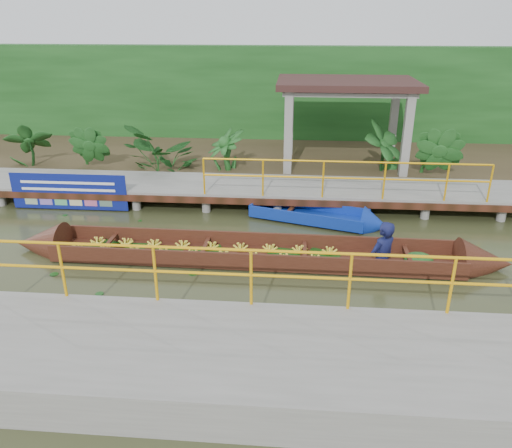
{
  "coord_description": "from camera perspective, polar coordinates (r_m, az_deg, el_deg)",
  "views": [
    {
      "loc": [
        1.48,
        -10.18,
        5.14
      ],
      "look_at": [
        0.58,
        0.5,
        0.6
      ],
      "focal_mm": 35.0,
      "sensor_mm": 36.0,
      "label": 1
    }
  ],
  "objects": [
    {
      "name": "tropical_plants",
      "position": [
        16.2,
        -4.32,
        8.47
      ],
      "size": [
        14.05,
        1.05,
        1.32
      ],
      "color": "#143F14",
      "rests_on": "ground"
    },
    {
      "name": "pavilion",
      "position": [
        16.72,
        10.29,
        14.61
      ],
      "size": [
        4.4,
        3.0,
        3.0
      ],
      "color": "slate",
      "rests_on": "ground"
    },
    {
      "name": "ground",
      "position": [
        11.51,
        -3.12,
        -3.63
      ],
      "size": [
        80.0,
        80.0,
        0.0
      ],
      "primitive_type": "plane",
      "color": "#2D3118",
      "rests_on": "ground"
    },
    {
      "name": "far_dock",
      "position": [
        14.46,
        -1.27,
        4.14
      ],
      "size": [
        16.0,
        2.06,
        1.66
      ],
      "color": "slate",
      "rests_on": "ground"
    },
    {
      "name": "land_strip",
      "position": [
        18.42,
        -0.0,
        7.47
      ],
      "size": [
        30.0,
        8.0,
        0.45
      ],
      "primitive_type": "cube",
      "color": "#342A1A",
      "rests_on": "ground"
    },
    {
      "name": "near_dock",
      "position": [
        7.71,
        0.18,
        -15.91
      ],
      "size": [
        18.0,
        2.4,
        1.73
      ],
      "color": "slate",
      "rests_on": "ground"
    },
    {
      "name": "foliage_backdrop",
      "position": [
        20.48,
        0.6,
        14.14
      ],
      "size": [
        30.0,
        0.8,
        4.0
      ],
      "primitive_type": "cube",
      "color": "#143F14",
      "rests_on": "ground"
    },
    {
      "name": "vendor_boat",
      "position": [
        11.17,
        1.34,
        -3.0
      ],
      "size": [
        11.2,
        1.31,
        2.36
      ],
      "rotation": [
        0.0,
        0.0,
        -0.01
      ],
      "color": "#34170E",
      "rests_on": "ground"
    },
    {
      "name": "moored_blue_boat",
      "position": [
        13.23,
        9.69,
        0.46
      ],
      "size": [
        3.71,
        1.94,
        0.86
      ],
      "rotation": [
        0.0,
        0.0,
        -0.3
      ],
      "color": "navy",
      "rests_on": "ground"
    },
    {
      "name": "blue_banner",
      "position": [
        14.87,
        -20.61,
        3.49
      ],
      "size": [
        3.3,
        0.04,
        1.03
      ],
      "color": "navy",
      "rests_on": "ground"
    }
  ]
}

